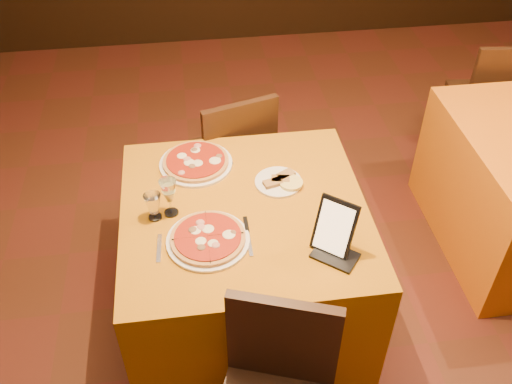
{
  "coord_description": "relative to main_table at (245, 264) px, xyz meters",
  "views": [
    {
      "loc": [
        -0.72,
        -1.53,
        2.49
      ],
      "look_at": [
        -0.47,
        0.3,
        0.86
      ],
      "focal_mm": 40.0,
      "sensor_mm": 36.0,
      "label": 1
    }
  ],
  "objects": [
    {
      "name": "pizza_far",
      "position": [
        -0.2,
        0.34,
        0.39
      ],
      "size": [
        0.36,
        0.36,
        0.03
      ],
      "rotation": [
        0.0,
        0.0,
        -0.33
      ],
      "color": "white",
      "rests_on": "main_table"
    },
    {
      "name": "pizza_near",
      "position": [
        -0.18,
        -0.18,
        0.39
      ],
      "size": [
        0.35,
        0.35,
        0.03
      ],
      "rotation": [
        0.0,
        0.0,
        -0.39
      ],
      "color": "white",
      "rests_on": "main_table"
    },
    {
      "name": "main_table",
      "position": [
        0.0,
        0.0,
        0.0
      ],
      "size": [
        1.1,
        1.1,
        0.75
      ],
      "primitive_type": "cube",
      "color": "#B76F0B",
      "rests_on": "floor"
    },
    {
      "name": "floor",
      "position": [
        0.52,
        -0.32,
        -0.38
      ],
      "size": [
        6.0,
        7.0,
        0.01
      ],
      "primitive_type": "cube",
      "color": "#5E2D19",
      "rests_on": "ground"
    },
    {
      "name": "tablet",
      "position": [
        0.33,
        -0.29,
        0.49
      ],
      "size": [
        0.19,
        0.18,
        0.23
      ],
      "primitive_type": "cube",
      "rotation": [
        -0.35,
        0.0,
        -0.68
      ],
      "color": "black",
      "rests_on": "main_table"
    },
    {
      "name": "water_glass",
      "position": [
        -0.39,
        -0.0,
        0.44
      ],
      "size": [
        0.08,
        0.08,
        0.13
      ],
      "primitive_type": null,
      "rotation": [
        0.0,
        0.0,
        -0.3
      ],
      "color": "white",
      "rests_on": "main_table"
    },
    {
      "name": "cutlet_dish",
      "position": [
        0.18,
        0.15,
        0.39
      ],
      "size": [
        0.22,
        0.22,
        0.03
      ],
      "rotation": [
        0.0,
        0.0,
        -0.21
      ],
      "color": "white",
      "rests_on": "main_table"
    },
    {
      "name": "fork_near",
      "position": [
        -0.38,
        -0.19,
        0.38
      ],
      "size": [
        0.03,
        0.16,
        0.01
      ],
      "primitive_type": "cube",
      "rotation": [
        0.0,
        0.0,
        1.52
      ],
      "color": "silver",
      "rests_on": "main_table"
    },
    {
      "name": "knife",
      "position": [
        -0.01,
        -0.19,
        0.38
      ],
      "size": [
        0.02,
        0.2,
        0.01
      ],
      "primitive_type": "cube",
      "rotation": [
        0.0,
        0.0,
        1.57
      ],
      "color": "silver",
      "rests_on": "main_table"
    },
    {
      "name": "wine_glass",
      "position": [
        -0.32,
        0.01,
        0.47
      ],
      "size": [
        0.1,
        0.1,
        0.19
      ],
      "primitive_type": null,
      "rotation": [
        0.0,
        0.0,
        -0.18
      ],
      "color": "#E2E682",
      "rests_on": "main_table"
    },
    {
      "name": "chair_side_far",
      "position": [
        1.75,
        1.17,
        0.08
      ],
      "size": [
        0.53,
        0.53,
        0.91
      ],
      "primitive_type": null,
      "rotation": [
        0.0,
        0.0,
        3.02
      ],
      "color": "black",
      "rests_on": "floor"
    },
    {
      "name": "chair_main_far",
      "position": [
        0.0,
        0.79,
        0.08
      ],
      "size": [
        0.47,
        0.47,
        0.91
      ],
      "primitive_type": null,
      "rotation": [
        0.0,
        0.0,
        3.43
      ],
      "color": "black",
      "rests_on": "floor"
    },
    {
      "name": "fork_far",
      "position": [
        -0.04,
        0.39,
        0.38
      ],
      "size": [
        0.06,
        0.15,
        0.01
      ],
      "primitive_type": "cube",
      "rotation": [
        0.0,
        0.0,
        1.83
      ],
      "color": "silver",
      "rests_on": "main_table"
    }
  ]
}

